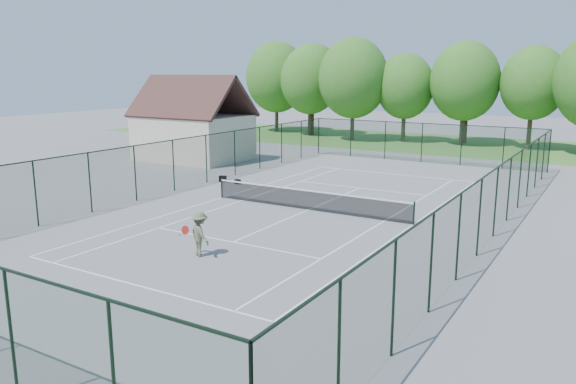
# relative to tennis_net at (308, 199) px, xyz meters

# --- Properties ---
(ground) EXTENTS (140.00, 140.00, 0.00)m
(ground) POSITION_rel_tennis_net_xyz_m (0.00, 0.00, -0.58)
(ground) COLOR gray
(ground) RESTS_ON ground
(grass_far) EXTENTS (80.00, 16.00, 0.01)m
(grass_far) POSITION_rel_tennis_net_xyz_m (0.00, 30.00, -0.57)
(grass_far) COLOR #4B8032
(grass_far) RESTS_ON ground
(court_lines) EXTENTS (11.05, 23.85, 0.01)m
(court_lines) POSITION_rel_tennis_net_xyz_m (0.00, 0.00, -0.57)
(court_lines) COLOR white
(court_lines) RESTS_ON ground
(tennis_net) EXTENTS (11.08, 0.08, 1.10)m
(tennis_net) POSITION_rel_tennis_net_xyz_m (0.00, 0.00, 0.00)
(tennis_net) COLOR black
(tennis_net) RESTS_ON ground
(fence_enclosure) EXTENTS (18.05, 36.05, 3.02)m
(fence_enclosure) POSITION_rel_tennis_net_xyz_m (0.00, 0.00, 0.98)
(fence_enclosure) COLOR #15331C
(fence_enclosure) RESTS_ON ground
(utility_building) EXTENTS (8.60, 6.27, 6.63)m
(utility_building) POSITION_rel_tennis_net_xyz_m (-16.00, 10.00, 2.54)
(utility_building) COLOR beige
(utility_building) RESTS_ON ground
(tree_line_far) EXTENTS (39.40, 6.40, 9.70)m
(tree_line_far) POSITION_rel_tennis_net_xyz_m (0.00, 30.00, 5.42)
(tree_line_far) COLOR #473022
(tree_line_far) RESTS_ON ground
(sports_bag_a) EXTENTS (0.53, 0.44, 0.37)m
(sports_bag_a) POSITION_rel_tennis_net_xyz_m (-8.35, 3.78, -0.39)
(sports_bag_a) COLOR black
(sports_bag_a) RESTS_ON ground
(sports_bag_b) EXTENTS (0.41, 0.29, 0.29)m
(sports_bag_b) POSITION_rel_tennis_net_xyz_m (-7.06, 3.62, -0.43)
(sports_bag_b) COLOR black
(sports_bag_b) RESTS_ON ground
(tennis_player) EXTENTS (2.05, 1.03, 1.72)m
(tennis_player) POSITION_rel_tennis_net_xyz_m (-0.00, -8.45, 0.29)
(tennis_player) COLOR #5C6245
(tennis_player) RESTS_ON ground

